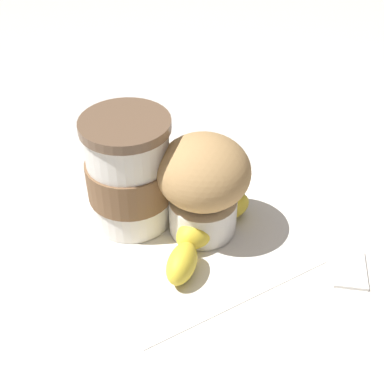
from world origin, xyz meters
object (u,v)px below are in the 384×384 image
Objects in this scene: coffee_cup at (129,173)px; muffin at (203,182)px; banana at (203,232)px; sugar_packet at (350,268)px.

coffee_cup is 0.08m from muffin.
coffee_cup is 0.10m from banana.
coffee_cup is at bearing 146.05° from sugar_packet.
sugar_packet is (0.12, -0.09, -0.06)m from muffin.
coffee_cup is 1.04× the size of banana.
coffee_cup is at bearing 152.98° from muffin.
muffin is 0.94× the size of banana.
sugar_packet is (0.19, -0.13, -0.06)m from coffee_cup.
muffin is at bearing 74.53° from banana.
banana is (-0.01, -0.02, -0.04)m from muffin.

